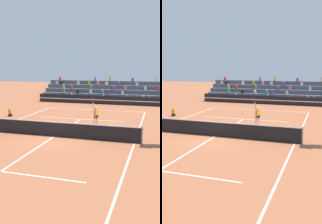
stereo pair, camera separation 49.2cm
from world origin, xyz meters
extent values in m
plane|color=#AD603D|center=(0.00, 0.00, 0.00)|extent=(120.00, 120.00, 0.00)
cube|color=white|center=(0.00, 11.90, 0.00)|extent=(11.00, 0.10, 0.01)
cube|color=white|center=(5.50, 0.00, 0.00)|extent=(0.10, 23.80, 0.01)
cube|color=white|center=(0.00, 6.43, 0.00)|extent=(8.25, 0.10, 0.01)
cube|color=white|center=(0.00, 0.00, 0.00)|extent=(0.10, 12.85, 0.01)
cylinder|color=slate|center=(5.95, 0.00, 0.55)|extent=(0.10, 0.10, 1.10)
cube|color=black|center=(0.00, 0.00, 0.50)|extent=(11.90, 0.02, 1.00)
cube|color=white|center=(0.00, 0.00, 1.03)|extent=(11.90, 0.04, 0.06)
cube|color=black|center=(0.00, 16.67, 0.55)|extent=(18.00, 0.24, 1.10)
cube|color=white|center=(0.00, 16.54, 0.55)|extent=(18.00, 0.02, 0.10)
cube|color=#4C515B|center=(0.00, 17.95, 0.28)|extent=(18.80, 0.95, 0.55)
cube|color=pink|center=(2.82, 17.78, 0.77)|extent=(0.32, 0.22, 0.44)
sphere|color=brown|center=(2.82, 17.78, 1.09)|extent=(0.18, 0.18, 0.18)
cube|color=#338C4C|center=(4.10, 17.78, 0.77)|extent=(0.32, 0.22, 0.44)
sphere|color=brown|center=(4.10, 17.78, 1.09)|extent=(0.18, 0.18, 0.18)
cube|color=#B2B2B7|center=(4.92, 17.78, 0.77)|extent=(0.32, 0.22, 0.44)
sphere|color=beige|center=(4.92, 17.78, 1.09)|extent=(0.18, 0.18, 0.18)
cube|color=#2D4CA5|center=(-2.65, 17.78, 0.77)|extent=(0.32, 0.22, 0.44)
sphere|color=brown|center=(-2.65, 17.78, 1.09)|extent=(0.18, 0.18, 0.18)
cube|color=silver|center=(-4.75, 17.78, 0.77)|extent=(0.32, 0.22, 0.44)
sphere|color=beige|center=(-4.75, 17.78, 1.09)|extent=(0.18, 0.18, 0.18)
cube|color=purple|center=(-0.31, 17.78, 0.77)|extent=(0.32, 0.22, 0.44)
sphere|color=tan|center=(-0.31, 17.78, 1.09)|extent=(0.18, 0.18, 0.18)
cube|color=teal|center=(5.64, 17.78, 0.77)|extent=(0.32, 0.22, 0.44)
sphere|color=tan|center=(5.64, 17.78, 1.09)|extent=(0.18, 0.18, 0.18)
cube|color=#4C515B|center=(0.00, 18.90, 0.55)|extent=(18.80, 0.95, 1.10)
cube|color=black|center=(-4.16, 18.73, 1.32)|extent=(0.32, 0.22, 0.44)
sphere|color=brown|center=(-4.16, 18.73, 1.64)|extent=(0.18, 0.18, 0.18)
cube|color=silver|center=(2.09, 18.73, 1.32)|extent=(0.32, 0.22, 0.44)
sphere|color=brown|center=(2.09, 18.73, 1.64)|extent=(0.18, 0.18, 0.18)
cube|color=teal|center=(-6.25, 18.73, 1.32)|extent=(0.32, 0.22, 0.44)
sphere|color=brown|center=(-6.25, 18.73, 1.64)|extent=(0.18, 0.18, 0.18)
cube|color=purple|center=(0.11, 18.73, 1.32)|extent=(0.32, 0.22, 0.44)
sphere|color=brown|center=(0.11, 18.73, 1.64)|extent=(0.18, 0.18, 0.18)
cube|color=silver|center=(-2.32, 18.73, 1.32)|extent=(0.32, 0.22, 0.44)
sphere|color=tan|center=(-2.32, 18.73, 1.64)|extent=(0.18, 0.18, 0.18)
cube|color=teal|center=(-0.64, 18.73, 1.32)|extent=(0.32, 0.22, 0.44)
sphere|color=beige|center=(-0.64, 18.73, 1.64)|extent=(0.18, 0.18, 0.18)
cube|color=#4C515B|center=(0.00, 19.85, 0.83)|extent=(18.80, 0.95, 1.65)
cube|color=red|center=(-5.42, 19.68, 1.87)|extent=(0.32, 0.22, 0.44)
sphere|color=tan|center=(-5.42, 19.68, 2.19)|extent=(0.18, 0.18, 0.18)
cube|color=purple|center=(0.73, 19.68, 1.87)|extent=(0.32, 0.22, 0.44)
sphere|color=tan|center=(0.73, 19.68, 2.19)|extent=(0.18, 0.18, 0.18)
cube|color=orange|center=(-6.65, 19.68, 1.87)|extent=(0.32, 0.22, 0.44)
sphere|color=beige|center=(-6.65, 19.68, 2.19)|extent=(0.18, 0.18, 0.18)
cube|color=pink|center=(2.36, 19.68, 1.87)|extent=(0.32, 0.22, 0.44)
sphere|color=brown|center=(2.36, 19.68, 2.19)|extent=(0.18, 0.18, 0.18)
cube|color=#338C4C|center=(-2.50, 19.68, 1.87)|extent=(0.32, 0.22, 0.44)
sphere|color=beige|center=(-2.50, 19.68, 2.19)|extent=(0.18, 0.18, 0.18)
cube|color=silver|center=(5.01, 19.68, 1.87)|extent=(0.32, 0.22, 0.44)
sphere|color=beige|center=(5.01, 19.68, 2.19)|extent=(0.18, 0.18, 0.18)
cube|color=#4C515B|center=(0.00, 20.80, 1.10)|extent=(18.80, 0.95, 2.20)
cube|color=silver|center=(3.81, 20.63, 2.42)|extent=(0.32, 0.22, 0.44)
sphere|color=brown|center=(3.81, 20.63, 2.74)|extent=(0.18, 0.18, 0.18)
cube|color=silver|center=(-4.73, 20.63, 2.42)|extent=(0.32, 0.22, 0.44)
sphere|color=brown|center=(-4.73, 20.63, 2.74)|extent=(0.18, 0.18, 0.18)
cube|color=#B2B2B7|center=(-8.10, 20.63, 2.42)|extent=(0.32, 0.22, 0.44)
sphere|color=brown|center=(-8.10, 20.63, 2.74)|extent=(0.18, 0.18, 0.18)
cube|color=pink|center=(-1.71, 20.63, 2.42)|extent=(0.32, 0.22, 0.44)
sphere|color=beige|center=(-1.71, 20.63, 2.74)|extent=(0.18, 0.18, 0.18)
cube|color=black|center=(-7.37, 20.63, 2.42)|extent=(0.32, 0.22, 0.44)
sphere|color=#9E7051|center=(-7.37, 20.63, 2.74)|extent=(0.18, 0.18, 0.18)
cube|color=purple|center=(1.30, 20.63, 2.42)|extent=(0.32, 0.22, 0.44)
sphere|color=beige|center=(1.30, 20.63, 2.74)|extent=(0.18, 0.18, 0.18)
cube|color=silver|center=(-0.45, 20.63, 2.42)|extent=(0.32, 0.22, 0.44)
sphere|color=#9E7051|center=(-0.45, 20.63, 2.74)|extent=(0.18, 0.18, 0.18)
cube|color=orange|center=(-3.06, 20.63, 2.42)|extent=(0.32, 0.22, 0.44)
sphere|color=brown|center=(-3.06, 20.63, 2.74)|extent=(0.18, 0.18, 0.18)
cube|color=#4C515B|center=(0.00, 21.75, 1.38)|extent=(18.80, 0.95, 2.75)
cube|color=yellow|center=(-0.09, 21.58, 2.97)|extent=(0.32, 0.22, 0.44)
sphere|color=brown|center=(-0.09, 21.58, 3.29)|extent=(0.18, 0.18, 0.18)
cube|color=red|center=(-7.88, 21.58, 2.97)|extent=(0.32, 0.22, 0.44)
sphere|color=#9E7051|center=(-7.88, 21.58, 3.29)|extent=(0.18, 0.18, 0.18)
cube|color=silver|center=(6.38, 21.58, 2.97)|extent=(0.32, 0.22, 0.44)
sphere|color=#9E7051|center=(6.38, 21.58, 3.29)|extent=(0.18, 0.18, 0.18)
cube|color=purple|center=(3.12, 21.58, 2.97)|extent=(0.32, 0.22, 0.44)
sphere|color=tan|center=(3.12, 21.58, 3.29)|extent=(0.18, 0.18, 0.18)
cube|color=teal|center=(-2.35, 21.58, 2.97)|extent=(0.32, 0.22, 0.44)
sphere|color=#9E7051|center=(-2.35, 21.58, 3.29)|extent=(0.18, 0.18, 0.18)
cube|color=black|center=(-6.98, 5.68, 0.06)|extent=(0.28, 0.36, 0.12)
cube|color=black|center=(-6.98, 5.68, 0.18)|extent=(0.28, 0.24, 0.18)
cube|color=orange|center=(-6.98, 5.68, 0.47)|extent=(0.30, 0.18, 0.40)
sphere|color=tan|center=(-6.98, 5.68, 0.76)|extent=(0.17, 0.17, 0.17)
cylinder|color=beige|center=(2.23, 3.48, 0.45)|extent=(0.14, 0.14, 0.90)
cylinder|color=beige|center=(2.07, 3.31, 0.45)|extent=(0.14, 0.14, 0.90)
cube|color=black|center=(2.18, 3.39, 0.94)|extent=(0.31, 0.37, 0.20)
cube|color=orange|center=(2.18, 3.39, 1.24)|extent=(0.33, 0.41, 0.56)
sphere|color=beige|center=(2.18, 3.39, 1.60)|extent=(0.22, 0.22, 0.22)
cube|color=white|center=(2.27, 3.46, 0.04)|extent=(0.29, 0.22, 0.09)
cube|color=white|center=(2.11, 3.29, 0.04)|extent=(0.29, 0.22, 0.09)
cylinder|color=beige|center=(2.27, 3.61, 1.18)|extent=(0.09, 0.09, 0.56)
cylinder|color=beige|center=(2.05, 3.11, 1.75)|extent=(0.19, 0.28, 0.60)
cylinder|color=black|center=(2.00, 3.00, 2.13)|extent=(0.07, 0.10, 0.22)
torus|color=#B21E1E|center=(1.98, 2.96, 2.30)|extent=(0.18, 0.36, 0.38)
sphere|color=#C6DB33|center=(1.61, 8.83, 0.03)|extent=(0.07, 0.07, 0.07)
camera|label=1|loc=(6.88, -16.35, 4.81)|focal=42.00mm
camera|label=2|loc=(7.35, -16.20, 4.81)|focal=42.00mm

